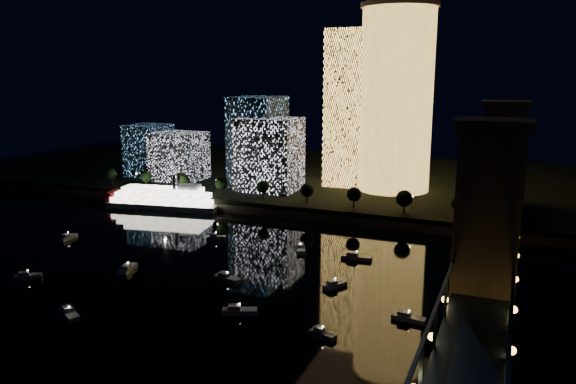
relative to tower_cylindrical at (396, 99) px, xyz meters
The scene contains 11 objects.
ground 139.00m from the tower_cylindrical, 97.34° to the right, with size 520.00×520.00×0.00m, color black.
far_bank 55.77m from the tower_cylindrical, 119.13° to the left, with size 420.00×160.00×5.00m, color black.
seawall 67.79m from the tower_cylindrical, 109.24° to the right, with size 420.00×6.00×3.00m, color #6B5E4C.
tower_cylindrical is the anchor object (origin of this frame).
tower_rectangular 22.36m from the tower_cylindrical, 166.55° to the left, with size 22.79×22.79×72.53m, color #FFBB51.
midrise_blocks 83.08m from the tower_cylindrical, 168.83° to the right, with size 97.19×35.00×41.86m.
truss_bridge 138.47m from the tower_cylindrical, 69.08° to the right, with size 13.00×266.00×50.00m.
riverboat 114.37m from the tower_cylindrical, 148.83° to the right, with size 54.30×19.35×16.05m.
motorboats 129.08m from the tower_cylindrical, 100.49° to the right, with size 129.69×76.94×2.78m.
esplanade_trees 69.39m from the tower_cylindrical, 135.02° to the right, with size 165.48×6.52×8.76m.
street_lamps 72.56m from the tower_cylindrical, 144.68° to the right, with size 132.70×0.70×5.65m.
Camera 1 is at (69.08, -123.52, 57.80)m, focal length 35.00 mm.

